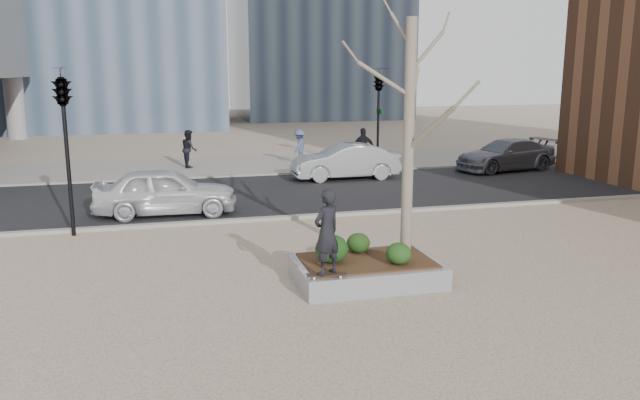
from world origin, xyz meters
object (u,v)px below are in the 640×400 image
object	(u,v)px
skateboarder	(327,232)
police_car	(166,191)
planter	(366,271)
skateboard	(327,276)

from	to	relation	value
skateboarder	police_car	world-z (taller)	skateboarder
planter	skateboarder	world-z (taller)	skateboarder
police_car	skateboarder	bearing A→B (deg)	-157.51
planter	skateboarder	xyz separation A→B (m)	(-1.10, -0.81, 1.15)
planter	police_car	bearing A→B (deg)	118.20
skateboard	skateboarder	xyz separation A→B (m)	(0.00, 0.00, 0.88)
skateboarder	police_car	distance (m)	8.79
skateboarder	police_car	bearing A→B (deg)	-100.23
skateboard	skateboarder	bearing A→B (deg)	0.00
skateboarder	police_car	xyz separation A→B (m)	(-2.90, 8.28, -0.61)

